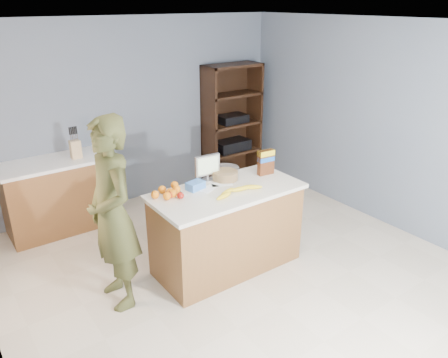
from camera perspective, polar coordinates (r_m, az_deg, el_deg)
floor at (r=4.65m, az=2.58°, el=-12.85°), size 4.50×5.00×0.02m
walls at (r=3.93m, az=3.00°, el=7.22°), size 4.52×5.02×2.51m
counter_peninsula at (r=4.62m, az=0.36°, el=-6.90°), size 1.56×0.76×0.90m
back_cabinet at (r=5.74m, az=-20.97°, el=-2.00°), size 1.24×0.62×0.90m
shelving_unit at (r=6.85m, az=0.80°, el=7.04°), size 0.90×0.40×1.80m
person at (r=4.02m, az=-14.38°, el=-4.54°), size 0.44×0.66×1.81m
knife_block at (r=5.55m, az=-18.83°, el=3.77°), size 0.12×0.10×0.31m
envelopes at (r=4.48m, az=-1.11°, el=-0.97°), size 0.41×0.20×0.00m
bananas at (r=4.33m, az=1.57°, el=-1.56°), size 0.57×0.18×0.05m
apples at (r=4.23m, az=-6.41°, el=-2.11°), size 0.15×0.14×0.07m
oranges at (r=4.30m, az=-7.23°, el=-1.66°), size 0.35×0.27×0.08m
blue_carton at (r=4.41m, az=-3.75°, el=-0.85°), size 0.20×0.15×0.08m
salad_bowl at (r=4.64m, az=0.16°, el=0.63°), size 0.30×0.30×0.13m
tv at (r=4.58m, az=-2.17°, el=1.67°), size 0.28×0.12×0.28m
cereal_box at (r=4.76m, az=5.50°, el=2.43°), size 0.19×0.09×0.28m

